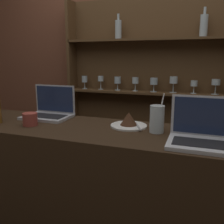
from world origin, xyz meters
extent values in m
cube|color=black|center=(0.00, 0.26, 0.49)|extent=(2.19, 0.51, 0.97)
cube|color=brown|center=(0.00, 1.39, 1.35)|extent=(7.00, 0.06, 2.70)
cube|color=brown|center=(-0.68, 1.27, 0.96)|extent=(0.03, 0.18, 1.93)
cube|color=brown|center=(0.08, 1.35, 0.96)|extent=(1.54, 0.02, 1.93)
cube|color=brown|center=(0.08, 1.27, 0.58)|extent=(1.50, 0.18, 0.02)
cube|color=brown|center=(0.08, 1.27, 1.06)|extent=(1.50, 0.18, 0.02)
cube|color=brown|center=(0.08, 1.27, 1.54)|extent=(1.50, 0.18, 0.02)
cylinder|color=silver|center=(-0.54, 1.27, 1.07)|extent=(0.05, 0.05, 0.01)
cylinder|color=silver|center=(-0.54, 1.27, 1.11)|extent=(0.01, 0.01, 0.06)
cylinder|color=silver|center=(-0.54, 1.27, 1.17)|extent=(0.06, 0.06, 0.06)
cylinder|color=silver|center=(-0.37, 1.27, 1.07)|extent=(0.05, 0.05, 0.01)
cylinder|color=silver|center=(-0.37, 1.27, 1.11)|extent=(0.01, 0.01, 0.08)
cylinder|color=silver|center=(-0.37, 1.27, 1.18)|extent=(0.06, 0.06, 0.05)
cylinder|color=silver|center=(-0.19, 1.27, 1.07)|extent=(0.06, 0.06, 0.01)
cylinder|color=silver|center=(-0.19, 1.27, 1.11)|extent=(0.01, 0.01, 0.06)
cylinder|color=silver|center=(-0.19, 1.27, 1.17)|extent=(0.06, 0.06, 0.07)
cylinder|color=silver|center=(-0.01, 1.27, 1.07)|extent=(0.05, 0.05, 0.01)
cylinder|color=silver|center=(-0.01, 1.27, 1.11)|extent=(0.01, 0.01, 0.07)
cylinder|color=silver|center=(-0.01, 1.27, 1.17)|extent=(0.06, 0.06, 0.06)
cylinder|color=silver|center=(0.17, 1.27, 1.07)|extent=(0.06, 0.06, 0.01)
cylinder|color=silver|center=(0.17, 1.27, 1.11)|extent=(0.01, 0.01, 0.06)
cylinder|color=silver|center=(0.17, 1.27, 1.17)|extent=(0.07, 0.07, 0.06)
cylinder|color=silver|center=(0.35, 1.27, 1.07)|extent=(0.06, 0.06, 0.01)
cylinder|color=silver|center=(0.35, 1.27, 1.12)|extent=(0.01, 0.01, 0.08)
cylinder|color=silver|center=(0.35, 1.27, 1.19)|extent=(0.07, 0.07, 0.06)
cylinder|color=silver|center=(0.52, 1.27, 1.07)|extent=(0.05, 0.05, 0.01)
cylinder|color=silver|center=(0.52, 1.27, 1.11)|extent=(0.01, 0.01, 0.06)
cylinder|color=silver|center=(0.52, 1.27, 1.16)|extent=(0.06, 0.06, 0.05)
cylinder|color=silver|center=(0.70, 1.27, 1.07)|extent=(0.06, 0.06, 0.01)
cylinder|color=silver|center=(0.70, 1.27, 1.11)|extent=(0.01, 0.01, 0.08)
cylinder|color=silver|center=(0.70, 1.27, 1.18)|extent=(0.07, 0.07, 0.05)
cylinder|color=#B2C1C6|center=(0.57, 1.27, 1.64)|extent=(0.06, 0.06, 0.18)
cylinder|color=#B2C1C6|center=(0.57, 1.27, 1.76)|extent=(0.02, 0.02, 0.06)
cylinder|color=#B2C1C6|center=(-0.18, 1.27, 1.64)|extent=(0.06, 0.06, 0.17)
cylinder|color=#B2C1C6|center=(-0.18, 1.27, 1.75)|extent=(0.02, 0.02, 0.06)
cube|color=#ADADB2|center=(-0.40, 0.38, 0.98)|extent=(0.32, 0.22, 0.02)
cube|color=black|center=(-0.40, 0.37, 0.99)|extent=(0.27, 0.12, 0.00)
cube|color=#ADADB2|center=(-0.40, 0.49, 1.09)|extent=(0.32, 0.00, 0.20)
cube|color=#1E2847|center=(-0.40, 0.49, 1.09)|extent=(0.29, 0.01, 0.18)
cube|color=silver|center=(0.61, 0.14, 0.98)|extent=(0.34, 0.23, 0.02)
cube|color=black|center=(0.61, 0.13, 0.99)|extent=(0.29, 0.13, 0.00)
cube|color=silver|center=(0.61, 0.26, 1.10)|extent=(0.34, 0.00, 0.21)
cube|color=#1E2847|center=(0.61, 0.26, 1.10)|extent=(0.31, 0.01, 0.18)
cylinder|color=white|center=(0.18, 0.36, 0.98)|extent=(0.22, 0.22, 0.01)
cone|color=#422616|center=(0.18, 0.36, 1.02)|extent=(0.10, 0.10, 0.08)
cube|color=#B7B7BC|center=(0.24, 0.34, 0.99)|extent=(0.08, 0.16, 0.00)
cylinder|color=silver|center=(0.36, 0.30, 1.05)|extent=(0.08, 0.08, 0.15)
cylinder|color=white|center=(0.38, 0.30, 1.09)|extent=(0.05, 0.01, 0.22)
cylinder|color=#993D33|center=(-0.39, 0.19, 1.01)|extent=(0.09, 0.09, 0.08)
camera|label=1|loc=(0.57, -1.04, 1.38)|focal=40.00mm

